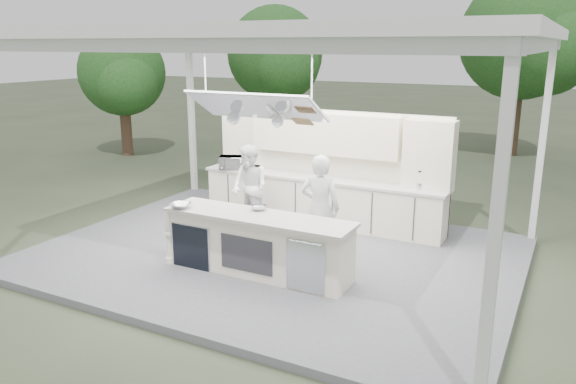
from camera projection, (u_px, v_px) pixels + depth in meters
The scene contains 12 objects.
ground at pixel (275, 258), 9.82m from camera, with size 90.00×90.00×0.00m, color #404D34.
stage_deck at pixel (275, 255), 9.81m from camera, with size 8.00×6.00×0.12m, color slate.
tent at pixel (273, 39), 8.86m from camera, with size 8.20×6.20×3.86m.
demo_island at pixel (257, 244), 8.81m from camera, with size 3.10×0.79×0.95m.
back_counter at pixel (320, 200), 11.30m from camera, with size 5.08×0.72×0.95m.
back_wall_unit at pixel (346, 152), 11.03m from camera, with size 5.05×0.48×2.25m.
tree_cluster at pixel (422, 55), 17.43m from camera, with size 19.55×9.40×5.85m.
head_chef at pixel (320, 208), 9.23m from camera, with size 0.66×0.43×1.80m, color silver.
sous_chef at pixel (250, 187), 10.85m from camera, with size 0.80×0.63×1.65m, color white.
toaster_oven at pixel (231, 163), 11.86m from camera, with size 0.50×0.34×0.28m, color silver.
bowl_large at pixel (181, 206), 9.05m from camera, with size 0.33×0.33×0.08m, color silver.
bowl_small at pixel (259, 207), 8.95m from camera, with size 0.26×0.26×0.08m, color silver.
Camera 1 is at (4.47, -8.04, 3.64)m, focal length 35.00 mm.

